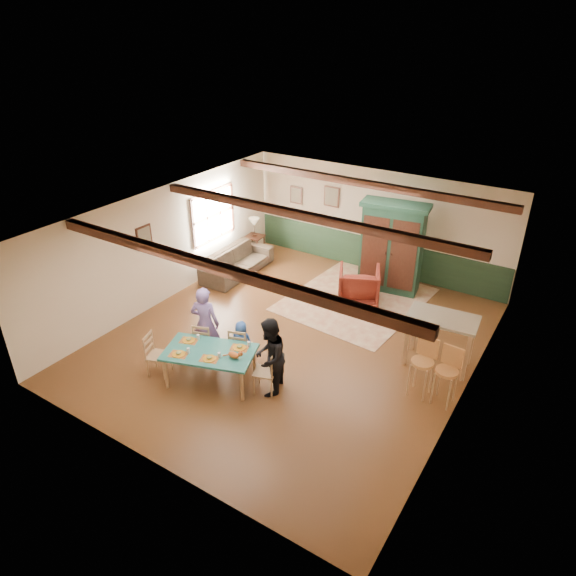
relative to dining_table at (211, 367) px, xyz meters
The scene contains 35 objects.
floor 2.11m from the dining_table, 75.24° to the left, with size 8.00×8.00×0.00m, color #4F2C16.
wall_back 6.12m from the dining_table, 84.96° to the left, with size 7.00×0.02×2.70m, color beige.
wall_left 3.73m from the dining_table, 145.85° to the left, with size 0.02×8.00×2.70m, color beige.
wall_right 4.62m from the dining_table, 26.55° to the left, with size 0.02×8.00×2.70m, color beige.
ceiling 3.15m from the dining_table, 75.24° to the left, with size 7.00×8.00×0.02m, color white.
wainscot_back 6.02m from the dining_table, 84.94° to the left, with size 6.95×0.03×0.90m, color #1B311F.
ceiling_beam_front 2.35m from the dining_table, 28.28° to the right, with size 6.95×0.16×0.16m, color black.
ceiling_beam_mid 3.36m from the dining_table, 77.60° to the left, with size 6.95×0.16×0.16m, color black.
ceiling_beam_back 5.53m from the dining_table, 83.96° to the left, with size 6.95×0.16×0.16m, color black.
window_left 4.89m from the dining_table, 128.35° to the left, with size 0.06×1.60×1.30m, color white, non-canonical shape.
picture_left_wall 3.55m from the dining_table, 154.30° to the left, with size 0.04×0.42×0.52m, color gray, non-canonical shape.
picture_back_a 6.21m from the dining_table, 97.32° to the left, with size 0.45×0.04×0.55m, color gray, non-canonical shape.
picture_back_b 6.41m from the dining_table, 107.35° to the left, with size 0.38×0.04×0.48m, color gray, non-canonical shape.
dining_table is the anchor object (origin of this frame).
dining_chair_far_left 0.75m from the dining_table, 137.79° to the left, with size 0.38×0.40×0.86m, color #A37951, non-canonical shape.
dining_chair_far_right 0.75m from the dining_table, 79.69° to the left, with size 0.38×0.40×0.86m, color #A37951, non-canonical shape.
dining_chair_end_left 1.04m from the dining_table, 161.26° to the right, with size 0.38×0.40×0.86m, color #A37951, non-canonical shape.
dining_chair_end_right 1.04m from the dining_table, 18.74° to the left, with size 0.38×0.40×0.86m, color #A37951, non-canonical shape.
person_man 0.92m from the dining_table, 135.30° to the left, with size 0.57×0.37×1.55m, color #7B5FA3.
person_woman 1.20m from the dining_table, 18.74° to the left, with size 0.72×0.56×1.49m, color black.
person_child 0.81m from the dining_table, 82.17° to the left, with size 0.44×0.29×0.90m, color #254A96.
cat 0.65m from the dining_table, ahead, with size 0.32×0.13×0.16m, color #D85F26, non-canonical shape.
place_setting_near_left 0.67m from the dining_table, 136.82° to the right, with size 0.36×0.27×0.11m, color orange, non-canonical shape.
place_setting_near_center 0.46m from the dining_table, 49.46° to the right, with size 0.36×0.27×0.11m, color orange, non-canonical shape.
place_setting_far_left 0.67m from the dining_table, behind, with size 0.36×0.27×0.11m, color orange, non-canonical shape.
place_setting_far_right 0.67m from the dining_table, 43.18° to the left, with size 0.36×0.27×0.11m, color orange, non-canonical shape.
area_rug 4.37m from the dining_table, 78.19° to the left, with size 2.83×3.37×0.01m, color beige.
armoire 5.42m from the dining_table, 75.84° to the left, with size 1.58×0.63×2.23m, color #153627.
armchair 4.32m from the dining_table, 77.14° to the left, with size 0.92×0.95×0.86m, color #4C120F.
sofa 4.57m from the dining_table, 121.43° to the left, with size 2.22×0.87×0.65m, color #3A2F24.
end_table 5.75m from the dining_table, 117.74° to the left, with size 0.47×0.47×0.57m, color black, non-canonical shape.
table_lamp 5.78m from the dining_table, 117.74° to the left, with size 0.29×0.29×0.52m, color beige, non-canonical shape.
counter_table 4.34m from the dining_table, 39.76° to the left, with size 1.28×0.75×1.07m, color tan, non-canonical shape.
bar_stool_left 3.78m from the dining_table, 27.15° to the left, with size 0.40×0.44×1.12m, color tan, non-canonical shape.
bar_stool_right 4.17m from the dining_table, 24.38° to the left, with size 0.39×0.43×1.09m, color tan, non-canonical shape.
Camera 1 is at (4.75, -7.67, 6.01)m, focal length 32.00 mm.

